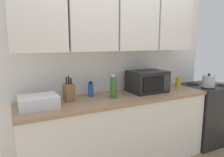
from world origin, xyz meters
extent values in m
cube|color=white|center=(0.00, 0.03, 1.30)|extent=(3.22, 0.06, 2.60)
cube|color=white|center=(-0.87, -0.15, 1.83)|extent=(0.56, 0.33, 0.75)
cube|color=white|center=(-0.29, -0.15, 1.83)|extent=(0.56, 0.33, 0.75)
cube|color=white|center=(0.29, -0.15, 1.83)|extent=(0.56, 0.33, 0.75)
cube|color=white|center=(0.87, -0.15, 1.83)|extent=(0.56, 0.33, 0.75)
cube|color=white|center=(0.00, -0.30, 0.43)|extent=(2.32, 0.60, 0.86)
cube|color=#9E7A5B|center=(0.00, -0.30, 0.88)|extent=(2.35, 0.63, 0.04)
cube|color=black|center=(1.56, -0.32, 0.45)|extent=(0.76, 0.64, 0.90)
cylinder|color=black|center=(1.39, -0.46, 0.91)|extent=(0.18, 0.18, 0.01)
cylinder|color=black|center=(1.73, -0.46, 0.91)|extent=(0.18, 0.18, 0.01)
cylinder|color=black|center=(1.39, -0.18, 0.91)|extent=(0.18, 0.18, 0.01)
cylinder|color=black|center=(1.73, -0.18, 0.91)|extent=(0.18, 0.18, 0.01)
cylinder|color=#B2B2B7|center=(1.39, -0.46, 0.99)|extent=(0.17, 0.17, 0.17)
sphere|color=black|center=(1.39, -0.46, 1.10)|extent=(0.04, 0.04, 0.04)
cube|color=black|center=(0.47, -0.24, 1.04)|extent=(0.48, 0.36, 0.28)
cube|color=black|center=(0.42, -0.43, 1.04)|extent=(0.29, 0.01, 0.18)
cube|color=#2D2D33|center=(0.64, -0.43, 1.04)|extent=(0.10, 0.01, 0.21)
cube|color=silver|center=(-0.92, -0.30, 0.96)|extent=(0.38, 0.30, 0.12)
cube|color=brown|center=(-0.59, -0.23, 1.00)|extent=(0.12, 0.13, 0.20)
cylinder|color=black|center=(-0.61, -0.24, 1.14)|extent=(0.02, 0.02, 0.07)
cylinder|color=black|center=(-0.59, -0.24, 1.14)|extent=(0.02, 0.02, 0.09)
cylinder|color=black|center=(-0.56, -0.24, 1.13)|extent=(0.02, 0.02, 0.06)
cylinder|color=#2D56B7|center=(-0.30, -0.14, 0.98)|extent=(0.07, 0.07, 0.16)
cylinder|color=black|center=(-0.30, -0.14, 1.07)|extent=(0.04, 0.04, 0.03)
cylinder|color=silver|center=(0.84, -0.10, 1.02)|extent=(0.07, 0.07, 0.23)
cylinder|color=yellow|center=(0.84, -0.10, 1.14)|extent=(0.04, 0.04, 0.02)
cylinder|color=#386B2D|center=(-0.08, -0.32, 1.03)|extent=(0.08, 0.08, 0.26)
cylinder|color=silver|center=(-0.08, -0.32, 1.17)|extent=(0.05, 0.05, 0.03)
cylinder|color=gold|center=(1.08, -0.19, 0.97)|extent=(0.07, 0.07, 0.14)
cylinder|color=yellow|center=(1.08, -0.19, 1.05)|extent=(0.04, 0.04, 0.02)
camera|label=1|loc=(-1.17, -2.44, 1.55)|focal=33.12mm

